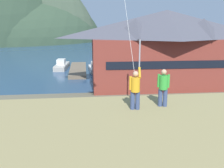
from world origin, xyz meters
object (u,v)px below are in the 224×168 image
at_px(harbor_lodge, 166,47).
at_px(parking_light_pole, 139,70).
at_px(parked_car_mid_row_center, 11,114).
at_px(person_kite_flyer, 135,89).
at_px(moored_boat_wharfside, 62,66).
at_px(moored_boat_outer_mooring, 95,69).
at_px(parked_car_back_row_left, 194,137).
at_px(person_companion, 163,87).
at_px(parked_car_front_row_end, 22,147).
at_px(wharf_dock, 78,70).
at_px(parked_car_mid_row_far, 146,112).

relative_size(harbor_lodge, parking_light_pole, 2.99).
relative_size(parked_car_mid_row_center, person_kite_flyer, 2.33).
xyz_separation_m(moored_boat_wharfside, moored_boat_outer_mooring, (6.80, -4.17, -0.00)).
distance_m(parked_car_back_row_left, parking_light_pole, 10.91).
bearing_deg(person_companion, parked_car_front_row_end, 140.49).
bearing_deg(harbor_lodge, moored_boat_outer_mooring, 131.47).
relative_size(parking_light_pole, person_companion, 4.60).
distance_m(wharf_dock, parked_car_front_row_end, 33.81).
relative_size(parked_car_mid_row_center, parked_car_front_row_end, 1.02).
bearing_deg(moored_boat_wharfside, wharf_dock, -40.50).
distance_m(harbor_lodge, parked_car_back_row_left, 21.23).
height_order(wharf_dock, parked_car_front_row_end, parked_car_front_row_end).
bearing_deg(harbor_lodge, parked_car_mid_row_far, -114.04).
xyz_separation_m(moored_boat_outer_mooring, person_kite_flyer, (0.28, -39.60, 6.55)).
bearing_deg(parking_light_pole, person_companion, -98.61).
relative_size(harbor_lodge, moored_boat_outer_mooring, 3.85).
relative_size(moored_boat_wharfside, person_companion, 4.23).
distance_m(harbor_lodge, moored_boat_wharfside, 24.25).
distance_m(wharf_dock, person_companion, 41.39).
bearing_deg(parked_car_mid_row_far, parking_light_pole, 89.54).
height_order(moored_boat_outer_mooring, parked_car_front_row_end, moored_boat_outer_mooring).
bearing_deg(moored_boat_wharfside, person_companion, -79.03).
bearing_deg(parking_light_pole, moored_boat_outer_mooring, 100.81).
height_order(parking_light_pole, person_kite_flyer, person_kite_flyer).
height_order(parking_light_pole, person_companion, parking_light_pole).
relative_size(parked_car_front_row_end, person_companion, 2.44).
xyz_separation_m(moored_boat_outer_mooring, parking_light_pole, (4.23, -22.15, 3.93)).
relative_size(moored_boat_outer_mooring, parked_car_mid_row_far, 1.47).
bearing_deg(parked_car_front_row_end, harbor_lodge, 50.02).
bearing_deg(parked_car_mid_row_far, moored_boat_wharfside, 109.98).
distance_m(harbor_lodge, person_companion, 28.85).
height_order(moored_boat_outer_mooring, parked_car_mid_row_center, moored_boat_outer_mooring).
xyz_separation_m(moored_boat_outer_mooring, parked_car_mid_row_far, (4.20, -26.09, 0.34)).
height_order(harbor_lodge, parked_car_mid_row_center, harbor_lodge).
relative_size(wharf_dock, parking_light_pole, 1.86).
distance_m(harbor_lodge, wharf_dock, 19.91).
height_order(moored_boat_outer_mooring, person_kite_flyer, person_kite_flyer).
bearing_deg(moored_boat_outer_mooring, parking_light_pole, -79.19).
relative_size(wharf_dock, person_companion, 8.55).
distance_m(wharf_dock, person_kite_flyer, 41.51).
xyz_separation_m(parked_car_front_row_end, person_companion, (8.33, -6.87, 6.19)).
relative_size(wharf_dock, parked_car_front_row_end, 3.50).
bearing_deg(parked_car_mid_row_center, parked_car_back_row_left, -23.17).
distance_m(moored_boat_wharfside, parking_light_pole, 28.81).
bearing_deg(moored_boat_outer_mooring, person_companion, -87.63).
bearing_deg(person_kite_flyer, harbor_lodge, 69.69).
bearing_deg(person_kite_flyer, parking_light_pole, 77.24).
distance_m(moored_boat_wharfside, parked_car_back_row_left, 38.75).
xyz_separation_m(harbor_lodge, person_kite_flyer, (-10.25, -27.69, 1.10)).
height_order(wharf_dock, parking_light_pole, parking_light_pole).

